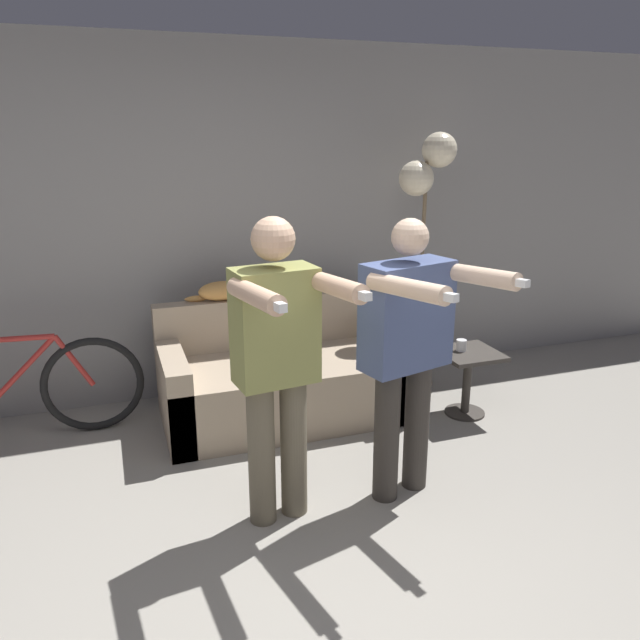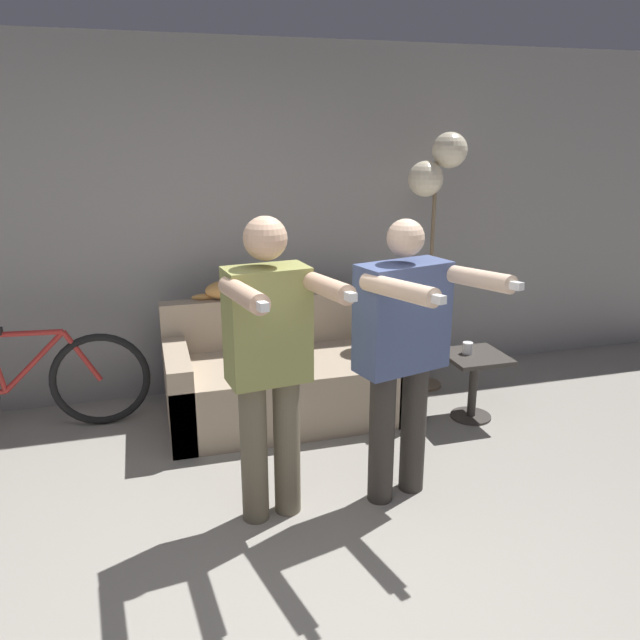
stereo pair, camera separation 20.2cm
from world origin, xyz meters
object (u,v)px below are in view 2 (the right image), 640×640
(person_left, at_px, (270,355))
(couch, at_px, (287,379))
(cat, at_px, (229,289))
(cup, at_px, (468,348))
(person_right, at_px, (404,344))
(floor_lamp, at_px, (437,179))
(side_table, at_px, (474,373))
(bicycle, at_px, (24,385))

(person_left, bearing_deg, couch, 66.25)
(cat, xyz_separation_m, cup, (1.55, -0.69, -0.36))
(cat, bearing_deg, person_left, -90.51)
(person_right, relative_size, floor_lamp, 0.79)
(person_right, height_order, side_table, person_right)
(cat, distance_m, bicycle, 1.51)
(floor_lamp, bearing_deg, cup, -88.20)
(bicycle, bearing_deg, person_right, -33.44)
(couch, height_order, person_left, person_left)
(person_right, bearing_deg, cat, 100.31)
(person_left, distance_m, cup, 1.81)
(floor_lamp, distance_m, side_table, 1.43)
(couch, distance_m, bicycle, 1.76)
(couch, relative_size, bicycle, 1.03)
(person_left, height_order, person_right, person_left)
(side_table, bearing_deg, floor_lamp, 95.65)
(couch, xyz_separation_m, cat, (-0.34, 0.32, 0.61))
(couch, bearing_deg, bicycle, 173.39)
(couch, relative_size, person_right, 1.08)
(couch, height_order, cup, couch)
(person_left, relative_size, floor_lamp, 0.81)
(floor_lamp, relative_size, side_table, 4.10)
(floor_lamp, bearing_deg, side_table, -84.35)
(cup, bearing_deg, side_table, -41.15)
(person_right, relative_size, side_table, 3.25)
(floor_lamp, bearing_deg, cat, 175.77)
(cat, xyz_separation_m, side_table, (1.59, -0.73, -0.54))
(floor_lamp, height_order, side_table, floor_lamp)
(floor_lamp, relative_size, cup, 24.43)
(couch, relative_size, cup, 20.90)
(cup, xyz_separation_m, bicycle, (-2.96, 0.58, -0.17))
(couch, distance_m, person_left, 1.40)
(person_left, bearing_deg, person_right, -7.05)
(side_table, distance_m, bicycle, 3.06)
(floor_lamp, distance_m, cup, 1.26)
(side_table, bearing_deg, cup, 138.85)
(person_left, relative_size, cat, 3.59)
(couch, bearing_deg, person_right, -73.11)
(side_table, distance_m, cup, 0.19)
(floor_lamp, xyz_separation_m, cup, (0.02, -0.58, -1.11))
(couch, relative_size, side_table, 3.51)
(cup, distance_m, bicycle, 3.02)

